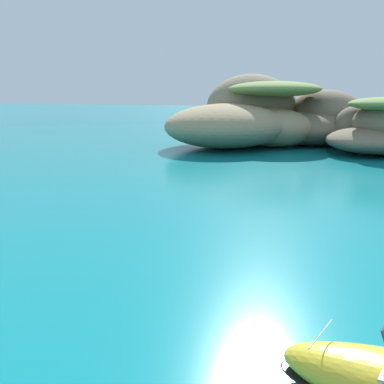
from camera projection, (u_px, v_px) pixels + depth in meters
name	position (u px, v px, depth m)	size (l,w,h in m)	color
islet_large	(266.00, 117.00, 69.33)	(29.99, 30.07, 9.60)	#756651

